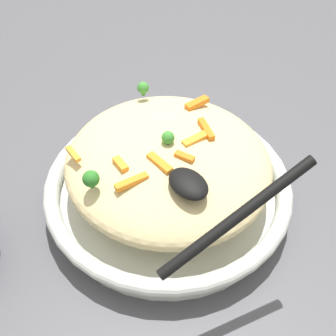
% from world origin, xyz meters
% --- Properties ---
extents(ground_plane, '(2.40, 2.40, 0.00)m').
position_xyz_m(ground_plane, '(0.00, 0.00, 0.00)').
color(ground_plane, '#4C4C51').
extents(serving_bowl, '(0.35, 0.35, 0.05)m').
position_xyz_m(serving_bowl, '(0.00, 0.00, 0.03)').
color(serving_bowl, silver).
rests_on(serving_bowl, ground_plane).
extents(pasta_mound, '(0.29, 0.28, 0.08)m').
position_xyz_m(pasta_mound, '(0.00, 0.00, 0.08)').
color(pasta_mound, '#DBC689').
rests_on(pasta_mound, serving_bowl).
extents(carrot_piece_0, '(0.01, 0.04, 0.01)m').
position_xyz_m(carrot_piece_0, '(-0.02, -0.03, 0.12)').
color(carrot_piece_0, orange).
rests_on(carrot_piece_0, pasta_mound).
extents(carrot_piece_1, '(0.04, 0.01, 0.01)m').
position_xyz_m(carrot_piece_1, '(-0.02, 0.03, 0.12)').
color(carrot_piece_1, orange).
rests_on(carrot_piece_1, pasta_mound).
extents(carrot_piece_2, '(0.04, 0.02, 0.01)m').
position_xyz_m(carrot_piece_2, '(-0.01, -0.06, 0.12)').
color(carrot_piece_2, orange).
rests_on(carrot_piece_2, pasta_mound).
extents(carrot_piece_3, '(0.01, 0.04, 0.01)m').
position_xyz_m(carrot_piece_3, '(0.05, -0.09, 0.11)').
color(carrot_piece_3, orange).
rests_on(carrot_piece_3, pasta_mound).
extents(carrot_piece_4, '(0.03, 0.02, 0.01)m').
position_xyz_m(carrot_piece_4, '(-0.03, 0.00, 0.12)').
color(carrot_piece_4, orange).
rests_on(carrot_piece_4, pasta_mound).
extents(carrot_piece_5, '(0.03, 0.01, 0.01)m').
position_xyz_m(carrot_piece_5, '(0.06, 0.11, 0.11)').
color(carrot_piece_5, orange).
rests_on(carrot_piece_5, pasta_mound).
extents(carrot_piece_6, '(0.01, 0.04, 0.01)m').
position_xyz_m(carrot_piece_6, '(-0.03, 0.07, 0.12)').
color(carrot_piece_6, orange).
rests_on(carrot_piece_6, pasta_mound).
extents(carrot_piece_7, '(0.03, 0.01, 0.01)m').
position_xyz_m(carrot_piece_7, '(0.01, 0.07, 0.12)').
color(carrot_piece_7, orange).
rests_on(carrot_piece_7, pasta_mound).
extents(broccoli_floret_0, '(0.02, 0.02, 0.02)m').
position_xyz_m(broccoli_floret_0, '(0.11, -0.04, 0.12)').
color(broccoli_floret_0, '#377928').
rests_on(broccoli_floret_0, pasta_mound).
extents(broccoli_floret_1, '(0.02, 0.02, 0.02)m').
position_xyz_m(broccoli_floret_1, '(-0.00, -0.00, 0.13)').
color(broccoli_floret_1, '#377928').
rests_on(broccoli_floret_1, pasta_mound).
extents(broccoli_floret_2, '(0.02, 0.02, 0.02)m').
position_xyz_m(broccoli_floret_2, '(0.00, 0.11, 0.12)').
color(broccoli_floret_2, '#296820').
rests_on(broccoli_floret_2, pasta_mound).
extents(serving_spoon, '(0.13, 0.18, 0.09)m').
position_xyz_m(serving_spoon, '(-0.11, 0.03, 0.14)').
color(serving_spoon, black).
rests_on(serving_spoon, pasta_mound).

